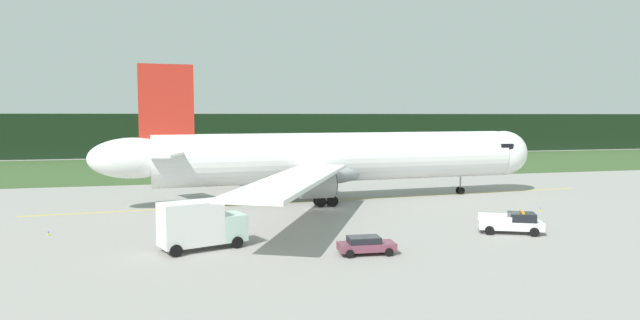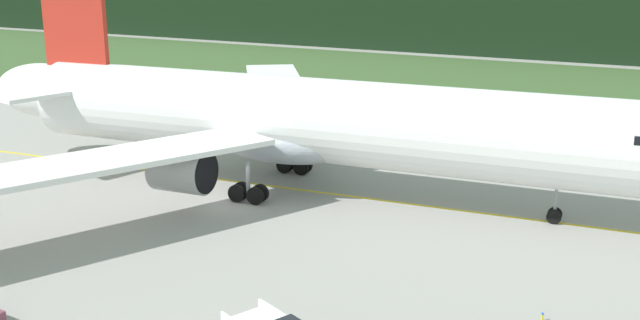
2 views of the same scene
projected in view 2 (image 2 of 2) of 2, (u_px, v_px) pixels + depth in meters
name	position (u px, v px, depth m)	size (l,w,h in m)	color
ground	(229.00, 204.00, 50.23)	(320.00, 320.00, 0.00)	gray
grass_verge	(454.00, 86.00, 93.73)	(320.00, 49.72, 0.04)	#3A552C
distant_tree_line	(512.00, 24.00, 118.46)	(288.00, 4.33, 10.41)	black
taxiway_centerline_main	(313.00, 191.00, 52.92)	(68.31, 0.30, 0.01)	yellow
airliner	(304.00, 121.00, 51.83)	(53.49, 53.07, 15.36)	white
taxiway_edge_light_east	(542.00, 316.00, 34.40)	(0.12, 0.12, 0.42)	yellow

